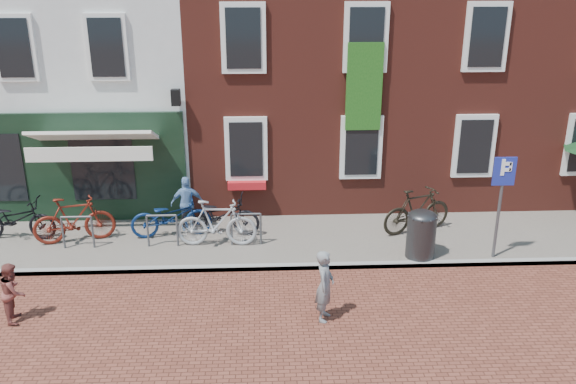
{
  "coord_description": "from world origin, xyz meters",
  "views": [
    {
      "loc": [
        0.91,
        -12.13,
        6.41
      ],
      "look_at": [
        1.49,
        0.8,
        1.59
      ],
      "focal_mm": 37.68,
      "sensor_mm": 36.0,
      "label": 1
    }
  ],
  "objects_px": {
    "woman": "(325,286)",
    "bicycle_1": "(74,220)",
    "boy": "(13,292)",
    "bicycle_2": "(171,217)",
    "bicycle_4": "(220,215)",
    "bicycle_0": "(15,219)",
    "parking_sign": "(502,190)",
    "bicycle_3": "(217,223)",
    "bicycle_5": "(417,210)",
    "cafe_person": "(187,204)",
    "litter_bin": "(421,231)"
  },
  "relations": [
    {
      "from": "bicycle_0",
      "to": "bicycle_1",
      "type": "bearing_deg",
      "value": -94.72
    },
    {
      "from": "bicycle_0",
      "to": "bicycle_2",
      "type": "bearing_deg",
      "value": -85.62
    },
    {
      "from": "bicycle_2",
      "to": "bicycle_5",
      "type": "xyz_separation_m",
      "value": [
        6.15,
        -0.01,
        0.06
      ]
    },
    {
      "from": "boy",
      "to": "bicycle_3",
      "type": "height_order",
      "value": "bicycle_3"
    },
    {
      "from": "parking_sign",
      "to": "bicycle_1",
      "type": "bearing_deg",
      "value": 172.64
    },
    {
      "from": "bicycle_1",
      "to": "bicycle_5",
      "type": "distance_m",
      "value": 8.46
    },
    {
      "from": "bicycle_1",
      "to": "bicycle_4",
      "type": "xyz_separation_m",
      "value": [
        3.51,
        0.3,
        -0.06
      ]
    },
    {
      "from": "bicycle_1",
      "to": "bicycle_5",
      "type": "bearing_deg",
      "value": -102.46
    },
    {
      "from": "parking_sign",
      "to": "cafe_person",
      "type": "distance_m",
      "value": 7.55
    },
    {
      "from": "bicycle_4",
      "to": "cafe_person",
      "type": "bearing_deg",
      "value": 76.11
    },
    {
      "from": "woman",
      "to": "bicycle_4",
      "type": "xyz_separation_m",
      "value": [
        -2.23,
        3.86,
        -0.1
      ]
    },
    {
      "from": "bicycle_1",
      "to": "bicycle_3",
      "type": "bearing_deg",
      "value": -110.01
    },
    {
      "from": "parking_sign",
      "to": "bicycle_5",
      "type": "height_order",
      "value": "parking_sign"
    },
    {
      "from": "cafe_person",
      "to": "bicycle_3",
      "type": "height_order",
      "value": "cafe_person"
    },
    {
      "from": "litter_bin",
      "to": "bicycle_4",
      "type": "height_order",
      "value": "litter_bin"
    },
    {
      "from": "parking_sign",
      "to": "bicycle_5",
      "type": "xyz_separation_m",
      "value": [
        -1.46,
        1.5,
        -1.08
      ]
    },
    {
      "from": "bicycle_2",
      "to": "bicycle_5",
      "type": "relative_size",
      "value": 1.03
    },
    {
      "from": "cafe_person",
      "to": "bicycle_4",
      "type": "xyz_separation_m",
      "value": [
        0.84,
        -0.33,
        -0.19
      ]
    },
    {
      "from": "parking_sign",
      "to": "bicycle_3",
      "type": "bearing_deg",
      "value": 171.94
    },
    {
      "from": "woman",
      "to": "bicycle_2",
      "type": "xyz_separation_m",
      "value": [
        -3.43,
        3.8,
        -0.1
      ]
    },
    {
      "from": "bicycle_0",
      "to": "bicycle_4",
      "type": "distance_m",
      "value": 5.0
    },
    {
      "from": "boy",
      "to": "bicycle_4",
      "type": "xyz_separation_m",
      "value": [
        3.72,
        3.61,
        0.03
      ]
    },
    {
      "from": "boy",
      "to": "bicycle_2",
      "type": "xyz_separation_m",
      "value": [
        2.53,
        3.55,
        0.03
      ]
    },
    {
      "from": "parking_sign",
      "to": "bicycle_0",
      "type": "relative_size",
      "value": 1.22
    },
    {
      "from": "woman",
      "to": "bicycle_4",
      "type": "bearing_deg",
      "value": 46.4
    },
    {
      "from": "bicycle_2",
      "to": "bicycle_3",
      "type": "bearing_deg",
      "value": -125.19
    },
    {
      "from": "woman",
      "to": "bicycle_1",
      "type": "relative_size",
      "value": 0.75
    },
    {
      "from": "bicycle_2",
      "to": "bicycle_5",
      "type": "height_order",
      "value": "bicycle_5"
    },
    {
      "from": "woman",
      "to": "bicycle_3",
      "type": "bearing_deg",
      "value": 51.75
    },
    {
      "from": "bicycle_0",
      "to": "bicycle_3",
      "type": "xyz_separation_m",
      "value": [
        4.96,
        -0.61,
        0.06
      ]
    },
    {
      "from": "woman",
      "to": "cafe_person",
      "type": "bearing_deg",
      "value": 52.59
    },
    {
      "from": "bicycle_0",
      "to": "bicycle_1",
      "type": "xyz_separation_m",
      "value": [
        1.5,
        -0.25,
        0.06
      ]
    },
    {
      "from": "litter_bin",
      "to": "parking_sign",
      "type": "distance_m",
      "value": 1.99
    },
    {
      "from": "woman",
      "to": "litter_bin",
      "type": "bearing_deg",
      "value": -29.55
    },
    {
      "from": "bicycle_2",
      "to": "cafe_person",
      "type": "bearing_deg",
      "value": -50.6
    },
    {
      "from": "cafe_person",
      "to": "bicycle_3",
      "type": "xyz_separation_m",
      "value": [
        0.8,
        -0.99,
        -0.13
      ]
    },
    {
      "from": "woman",
      "to": "boy",
      "type": "relative_size",
      "value": 1.21
    },
    {
      "from": "bicycle_4",
      "to": "bicycle_5",
      "type": "distance_m",
      "value": 4.95
    },
    {
      "from": "cafe_person",
      "to": "bicycle_0",
      "type": "height_order",
      "value": "cafe_person"
    },
    {
      "from": "woman",
      "to": "cafe_person",
      "type": "xyz_separation_m",
      "value": [
        -3.07,
        4.19,
        0.09
      ]
    },
    {
      "from": "boy",
      "to": "bicycle_0",
      "type": "distance_m",
      "value": 3.79
    },
    {
      "from": "bicycle_2",
      "to": "bicycle_4",
      "type": "xyz_separation_m",
      "value": [
        1.2,
        0.06,
        0.0
      ]
    },
    {
      "from": "bicycle_0",
      "to": "bicycle_5",
      "type": "bearing_deg",
      "value": -85.53
    },
    {
      "from": "boy",
      "to": "bicycle_2",
      "type": "relative_size",
      "value": 0.6
    },
    {
      "from": "woman",
      "to": "bicycle_0",
      "type": "bearing_deg",
      "value": 78.58
    },
    {
      "from": "litter_bin",
      "to": "boy",
      "type": "height_order",
      "value": "litter_bin"
    },
    {
      "from": "parking_sign",
      "to": "boy",
      "type": "xyz_separation_m",
      "value": [
        -10.13,
        -2.04,
        -1.16
      ]
    },
    {
      "from": "bicycle_0",
      "to": "bicycle_2",
      "type": "distance_m",
      "value": 3.8
    },
    {
      "from": "parking_sign",
      "to": "bicycle_3",
      "type": "distance_m",
      "value": 6.6
    },
    {
      "from": "bicycle_0",
      "to": "woman",
      "type": "bearing_deg",
      "value": -113.18
    }
  ]
}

